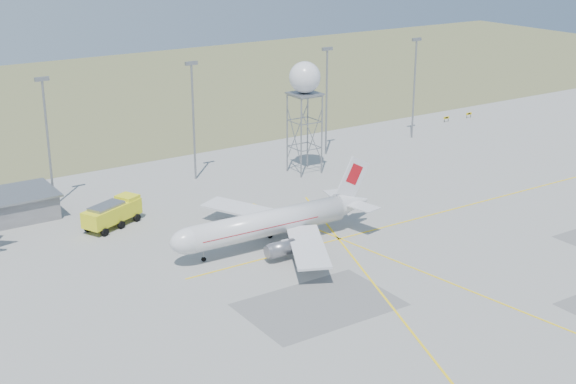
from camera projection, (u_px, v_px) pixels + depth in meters
ground at (535, 310)px, 92.80m from camera, size 400.00×400.00×0.00m
grass_strip at (97, 97)px, 203.28m from camera, size 400.00×120.00×0.03m
mast_a at (47, 132)px, 122.72m from camera, size 2.20×0.50×20.50m
mast_b at (193, 111)px, 135.76m from camera, size 2.20×0.50×20.50m
mast_c at (327, 92)px, 150.36m from camera, size 2.20×0.50×20.50m
mast_d at (415, 80)px, 161.84m from camera, size 2.20×0.50×20.50m
taxi_sign_near at (446, 118)px, 178.34m from camera, size 1.60×0.17×1.20m
taxi_sign_far at (469, 114)px, 181.99m from camera, size 1.60×0.17×1.20m
airliner_main at (271, 223)px, 110.19m from camera, size 31.76×30.88×10.81m
radar_tower at (305, 111)px, 139.65m from camera, size 5.49×5.49×19.86m
fire_truck at (113, 214)px, 117.73m from camera, size 10.06×7.02×3.85m
baggage_tug at (120, 210)px, 123.01m from camera, size 2.16×1.89×1.50m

